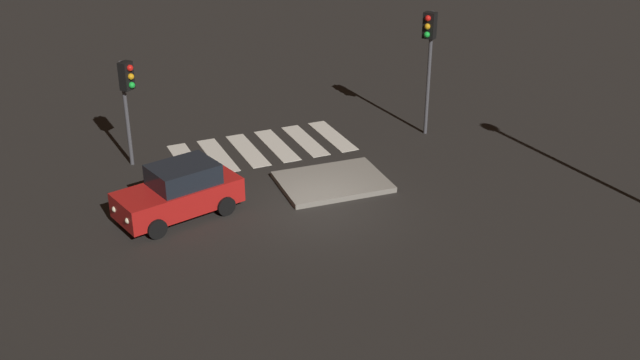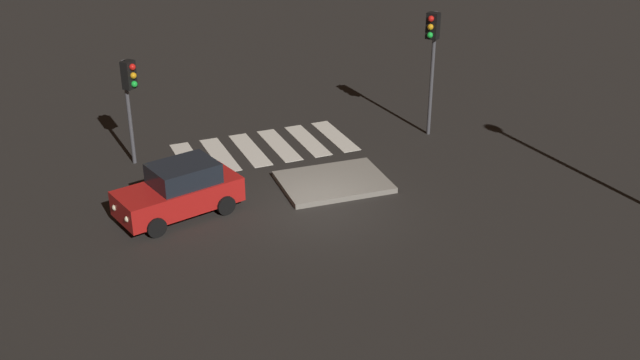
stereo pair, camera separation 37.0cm
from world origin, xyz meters
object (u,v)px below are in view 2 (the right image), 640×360
object	(u,v)px
traffic_island	(333,182)
car_red	(180,191)
traffic_light_south	(432,44)
traffic_light_east	(129,87)

from	to	relation	value
traffic_island	car_red	size ratio (longest dim) A/B	0.90
traffic_island	traffic_light_south	distance (m)	6.72
car_red	traffic_light_south	bearing A→B (deg)	-179.19
traffic_island	traffic_light_east	world-z (taller)	traffic_light_east
traffic_light_south	traffic_light_east	xyz separation A→B (m)	(10.82, -1.64, -0.74)
traffic_light_south	car_red	bearing A→B (deg)	-18.38
traffic_island	traffic_light_south	bearing A→B (deg)	-152.80
traffic_island	traffic_light_east	xyz separation A→B (m)	(5.72, -4.26, 2.77)
car_red	traffic_light_east	size ratio (longest dim) A/B	1.08
car_red	traffic_light_south	world-z (taller)	traffic_light_south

